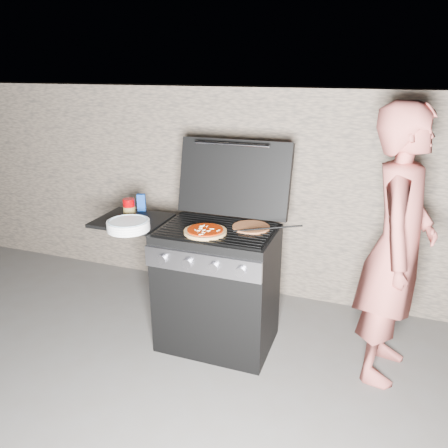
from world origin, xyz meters
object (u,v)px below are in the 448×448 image
(gas_grill, at_px, (186,282))
(pizza_topped, at_px, (205,231))
(person, at_px, (397,248))
(sauce_jar, at_px, (129,207))

(gas_grill, relative_size, pizza_topped, 4.69)
(person, bearing_deg, sauce_jar, 100.27)
(pizza_topped, xyz_separation_m, sauce_jar, (-0.67, 0.16, 0.04))
(gas_grill, height_order, sauce_jar, sauce_jar)
(gas_grill, height_order, pizza_topped, pizza_topped)
(pizza_topped, bearing_deg, gas_grill, 152.32)
(pizza_topped, relative_size, person, 0.16)
(gas_grill, bearing_deg, pizza_topped, -27.68)
(sauce_jar, bearing_deg, gas_grill, -6.04)
(pizza_topped, height_order, person, person)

